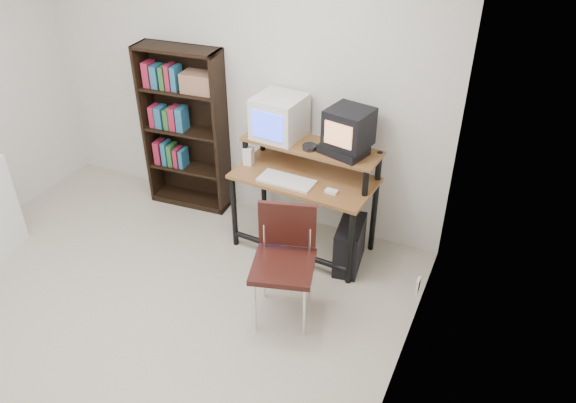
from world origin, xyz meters
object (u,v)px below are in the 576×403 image
at_px(computer_desk, 305,180).
at_px(pc_tower, 350,245).
at_px(crt_tv, 349,128).
at_px(crt_monitor, 279,117).
at_px(bookshelf, 186,126).
at_px(school_chair, 285,252).

bearing_deg(computer_desk, pc_tower, -7.58).
bearing_deg(crt_tv, computer_desk, -153.15).
xyz_separation_m(crt_monitor, pc_tower, (0.77, -0.23, -0.94)).
height_order(computer_desk, pc_tower, computer_desk).
bearing_deg(crt_tv, crt_monitor, -172.93).
distance_m(computer_desk, crt_monitor, 0.57).
bearing_deg(bookshelf, pc_tower, -14.55).
xyz_separation_m(crt_monitor, school_chair, (0.49, -0.96, -0.59)).
bearing_deg(bookshelf, crt_monitor, -9.46).
distance_m(crt_tv, school_chair, 1.12).
distance_m(crt_monitor, bookshelf, 1.09).
distance_m(pc_tower, school_chair, 0.85).
height_order(crt_monitor, crt_tv, crt_tv).
relative_size(crt_tv, pc_tower, 0.85).
bearing_deg(bookshelf, crt_tv, -9.17).
bearing_deg(computer_desk, crt_monitor, 159.24).
bearing_deg(crt_tv, bookshelf, -173.40).
xyz_separation_m(computer_desk, school_chair, (0.19, -0.82, -0.13)).
height_order(computer_desk, bookshelf, bookshelf).
xyz_separation_m(pc_tower, school_chair, (-0.28, -0.73, 0.35)).
height_order(pc_tower, bookshelf, bookshelf).
bearing_deg(pc_tower, bookshelf, 161.89).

